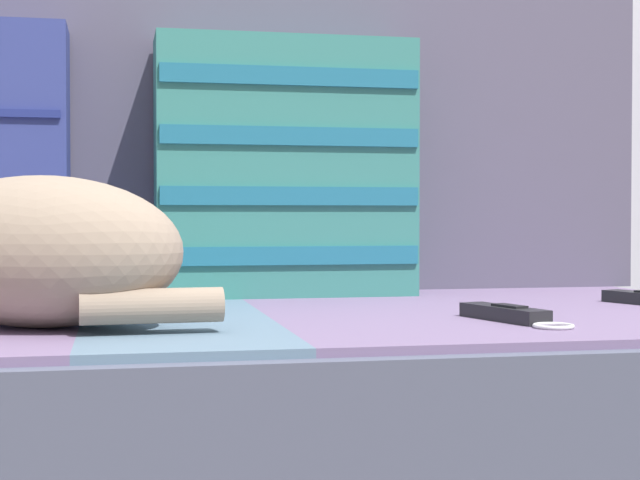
{
  "coord_description": "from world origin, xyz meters",
  "views": [
    {
      "loc": [
        -0.07,
        -1.27,
        0.49
      ],
      "look_at": [
        0.19,
        0.02,
        0.46
      ],
      "focal_mm": 55.0,
      "sensor_mm": 36.0,
      "label": 1
    }
  ],
  "objects_px": {
    "couch": "(173,441)",
    "throw_pillow_striped": "(285,168)",
    "sleeping_cat": "(27,255)",
    "game_remote_near": "(508,314)"
  },
  "relations": [
    {
      "from": "couch",
      "to": "game_remote_near",
      "type": "distance_m",
      "value": 0.5
    },
    {
      "from": "throw_pillow_striped",
      "to": "game_remote_near",
      "type": "relative_size",
      "value": 2.2
    },
    {
      "from": "throw_pillow_striped",
      "to": "sleeping_cat",
      "type": "distance_m",
      "value": 0.56
    },
    {
      "from": "sleeping_cat",
      "to": "couch",
      "type": "bearing_deg",
      "value": 42.26
    },
    {
      "from": "couch",
      "to": "game_remote_near",
      "type": "relative_size",
      "value": 9.17
    },
    {
      "from": "throw_pillow_striped",
      "to": "game_remote_near",
      "type": "xyz_separation_m",
      "value": [
        0.21,
        -0.45,
        -0.2
      ]
    },
    {
      "from": "couch",
      "to": "sleeping_cat",
      "type": "height_order",
      "value": "sleeping_cat"
    },
    {
      "from": "couch",
      "to": "game_remote_near",
      "type": "bearing_deg",
      "value": -27.84
    },
    {
      "from": "couch",
      "to": "throw_pillow_striped",
      "type": "distance_m",
      "value": 0.5
    },
    {
      "from": "couch",
      "to": "sleeping_cat",
      "type": "relative_size",
      "value": 4.3
    }
  ]
}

